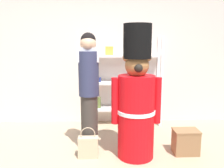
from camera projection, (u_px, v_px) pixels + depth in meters
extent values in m
cube|color=silver|center=(98.00, 56.00, 4.58)|extent=(6.40, 0.12, 2.60)
cube|color=white|center=(90.00, 83.00, 4.29)|extent=(0.05, 0.05, 1.68)
cube|color=white|center=(161.00, 82.00, 4.34)|extent=(0.05, 0.05, 1.68)
cube|color=white|center=(90.00, 80.00, 4.58)|extent=(0.05, 0.05, 1.68)
cube|color=white|center=(158.00, 80.00, 4.63)|extent=(0.05, 0.05, 1.68)
cube|color=white|center=(125.00, 108.00, 4.55)|extent=(1.32, 0.30, 0.04)
cube|color=white|center=(125.00, 83.00, 4.47)|extent=(1.32, 0.30, 0.04)
cube|color=white|center=(125.00, 56.00, 4.38)|extent=(1.32, 0.30, 0.04)
cylinder|color=navy|center=(99.00, 80.00, 4.45)|extent=(0.09, 0.09, 0.08)
cylinder|color=pink|center=(116.00, 80.00, 4.42)|extent=(0.08, 0.08, 0.09)
cylinder|color=red|center=(134.00, 79.00, 4.48)|extent=(0.07, 0.07, 0.10)
cylinder|color=blue|center=(151.00, 79.00, 4.48)|extent=(0.08, 0.08, 0.08)
cylinder|color=#596B33|center=(99.00, 103.00, 4.50)|extent=(0.07, 0.07, 0.21)
cylinder|color=navy|center=(116.00, 103.00, 4.54)|extent=(0.06, 0.06, 0.17)
cylinder|color=silver|center=(133.00, 103.00, 4.55)|extent=(0.08, 0.08, 0.18)
cylinder|color=#B27226|center=(151.00, 102.00, 4.53)|extent=(0.08, 0.08, 0.21)
cube|color=gold|center=(109.00, 51.00, 4.35)|extent=(0.14, 0.11, 0.16)
cube|color=#B21E2D|center=(141.00, 51.00, 4.38)|extent=(0.16, 0.13, 0.14)
cylinder|color=red|center=(136.00, 117.00, 3.19)|extent=(0.49, 0.49, 1.13)
cylinder|color=white|center=(136.00, 111.00, 3.17)|extent=(0.51, 0.51, 0.05)
sphere|color=#9D6A3B|center=(137.00, 65.00, 3.07)|extent=(0.31, 0.31, 0.31)
sphere|color=#9D6A3B|center=(127.00, 57.00, 3.04)|extent=(0.11, 0.11, 0.11)
sphere|color=#9D6A3B|center=(147.00, 57.00, 3.05)|extent=(0.11, 0.11, 0.11)
cylinder|color=black|center=(137.00, 41.00, 3.01)|extent=(0.36, 0.36, 0.44)
cylinder|color=red|center=(115.00, 101.00, 3.14)|extent=(0.11, 0.11, 0.62)
cylinder|color=red|center=(157.00, 100.00, 3.16)|extent=(0.11, 0.11, 0.62)
sphere|color=black|center=(139.00, 68.00, 2.93)|extent=(0.11, 0.11, 0.11)
cylinder|color=#38332D|center=(89.00, 123.00, 3.40)|extent=(0.24, 0.24, 0.82)
cylinder|color=#2D3351|center=(89.00, 74.00, 3.27)|extent=(0.28, 0.28, 0.62)
sphere|color=tan|center=(88.00, 44.00, 3.20)|extent=(0.22, 0.22, 0.22)
cube|color=silver|center=(88.00, 55.00, 3.17)|extent=(0.30, 0.04, 0.20)
sphere|color=black|center=(88.00, 40.00, 3.21)|extent=(0.21, 0.21, 0.21)
cube|color=#C1AD89|center=(88.00, 147.00, 3.23)|extent=(0.27, 0.13, 0.29)
torus|color=#C1AD89|center=(88.00, 134.00, 3.19)|extent=(0.20, 0.01, 0.20)
cube|color=olive|center=(186.00, 142.00, 3.33)|extent=(0.34, 0.25, 0.33)
cube|color=olive|center=(186.00, 131.00, 3.30)|extent=(0.35, 0.25, 0.02)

